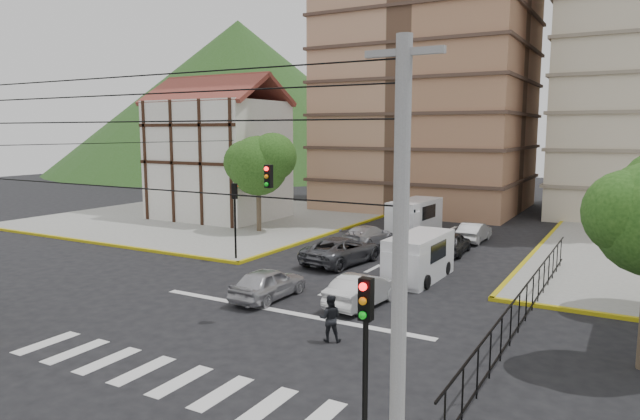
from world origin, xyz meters
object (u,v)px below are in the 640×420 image
Objects in this scene: traffic_light_nw at (235,208)px; car_silver_front_left at (268,283)px; traffic_light_se at (366,345)px; pedestrian_crosswalk at (330,318)px; van_left_lane at (413,218)px; van_right_lane at (417,259)px; car_white_front_right at (363,290)px.

traffic_light_nw is 8.40m from car_silver_front_left.
traffic_light_se is at bearing -45.00° from traffic_light_nw.
van_left_lane is at bearing -101.37° from pedestrian_crosswalk.
van_right_lane is 9.63m from pedestrian_crosswalk.
van_left_lane is (-9.60, 28.85, -1.89)m from traffic_light_se.
van_left_lane is (6.00, 13.25, -1.89)m from traffic_light_nw.
car_silver_front_left is (-9.59, 10.24, -2.39)m from traffic_light_se.
van_left_lane reaches higher than car_white_front_right.
van_right_lane is 5.23m from car_white_front_right.
traffic_light_nw is at bearing 135.00° from traffic_light_se.
van_right_lane is at bearing -64.94° from van_left_lane.
van_left_lane is at bearing -88.20° from car_silver_front_left.
traffic_light_nw is 0.77× the size of van_left_lane.
traffic_light_nw is 14.67m from van_left_lane.
traffic_light_nw is at bearing -172.89° from van_right_lane.
traffic_light_nw reaches higher than van_right_lane.
traffic_light_nw is 2.57× the size of pedestrian_crosswalk.
car_silver_front_left is at bearing -124.93° from van_right_lane.
van_right_lane is (10.76, 1.02, -1.99)m from traffic_light_nw.
traffic_light_se reaches higher than van_right_lane.
traffic_light_se is at bearing 99.46° from pedestrian_crosswalk.
van_right_lane is at bearing -112.97° from pedestrian_crosswalk.
traffic_light_nw is 11.26m from car_white_front_right.
traffic_light_se is 14.23m from car_silver_front_left.
car_white_front_right is (-0.58, -5.18, -0.42)m from van_right_lane.
traffic_light_nw is at bearing -15.85° from car_white_front_right.
car_silver_front_left is 4.33m from car_white_front_right.
pedestrian_crosswalk is at bearing 123.60° from traffic_light_se.
traffic_light_nw is at bearing -110.55° from van_left_lane.
car_white_front_right is 2.50× the size of pedestrian_crosswalk.
pedestrian_crosswalk is at bearing -38.16° from traffic_light_nw.
pedestrian_crosswalk is at bearing 106.29° from car_white_front_right.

